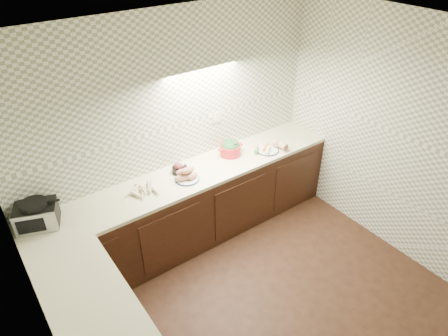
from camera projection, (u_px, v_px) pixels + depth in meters
room at (295, 186)px, 2.94m from camera, size 3.60×3.60×2.60m
counter at (178, 279)px, 3.71m from camera, size 3.60×3.60×0.90m
toaster_oven at (37, 215)px, 3.60m from camera, size 0.43×0.39×0.26m
parsnip_pile at (142, 193)px, 4.03m from camera, size 0.34×0.35×0.07m
sweet_potato_plate at (187, 175)px, 4.25m from camera, size 0.27×0.26×0.15m
onion_bowl at (179, 168)px, 4.37m from camera, size 0.17×0.17×0.13m
dutch_oven at (230, 148)px, 4.66m from camera, size 0.31×0.26×0.17m
veg_plate at (271, 146)px, 4.78m from camera, size 0.40×0.27×0.13m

